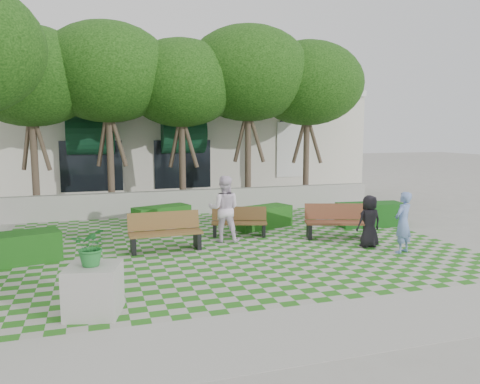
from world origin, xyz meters
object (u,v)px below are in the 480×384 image
object	(u,v)px
person_dark	(369,221)
hedge_east	(371,214)
hedge_midleft	(162,216)
person_blue	(403,222)
planter_front	(93,279)
bench_west	(165,232)
bench_east	(338,222)
hedge_midright	(262,217)
bench_mid	(239,222)
person_white	(224,209)
hedge_west	(13,249)

from	to	relation	value
person_dark	hedge_east	bearing A→B (deg)	-125.93
hedge_midleft	person_blue	bearing A→B (deg)	-44.73
planter_front	person_blue	distance (m)	7.85
bench_west	bench_east	bearing A→B (deg)	-2.54
person_dark	hedge_midright	bearing A→B (deg)	-61.93
hedge_midright	planter_front	distance (m)	7.90
bench_mid	person_white	size ratio (longest dim) A/B	0.92
hedge_midright	person_blue	bearing A→B (deg)	-59.68
bench_mid	bench_west	xyz separation A→B (m)	(-2.37, -1.00, 0.07)
planter_front	person_blue	bearing A→B (deg)	13.64
person_blue	person_white	xyz separation A→B (m)	(-4.04, 2.62, 0.14)
bench_east	person_dark	bearing A→B (deg)	-59.24
bench_mid	bench_east	bearing A→B (deg)	-5.84
bench_west	hedge_east	xyz separation A→B (m)	(6.97, 1.12, -0.10)
hedge_east	person_dark	distance (m)	3.00
bench_mid	planter_front	xyz separation A→B (m)	(-4.20, -4.98, 0.21)
bench_east	person_white	size ratio (longest dim) A/B	1.06
bench_east	hedge_midleft	distance (m)	5.76
hedge_east	hedge_midleft	size ratio (longest dim) A/B	1.17
bench_west	hedge_west	world-z (taller)	bench_west
planter_front	bench_mid	bearing A→B (deg)	49.90
hedge_west	person_white	size ratio (longest dim) A/B	1.11
planter_front	person_white	distance (m)	5.74
bench_west	person_dark	world-z (taller)	person_dark
bench_west	planter_front	xyz separation A→B (m)	(-1.83, -3.98, 0.14)
hedge_midleft	hedge_west	xyz separation A→B (m)	(-4.00, -3.42, 0.04)
bench_west	bench_mid	bearing A→B (deg)	21.90
bench_west	person_dark	size ratio (longest dim) A/B	1.35
bench_mid	hedge_midright	distance (m)	1.40
hedge_midleft	hedge_west	distance (m)	5.26
bench_east	hedge_midright	bearing A→B (deg)	146.90
bench_east	planter_front	xyz separation A→B (m)	(-6.87, -3.85, 0.15)
person_white	bench_east	bearing A→B (deg)	-171.67
hedge_west	person_blue	distance (m)	9.63
bench_west	hedge_midright	distance (m)	3.93
person_white	bench_mid	bearing A→B (deg)	-121.08
planter_front	hedge_midleft	bearing A→B (deg)	73.00
person_blue	person_dark	size ratio (longest dim) A/B	1.12
person_blue	bench_east	bearing A→B (deg)	-93.56
bench_west	person_white	world-z (taller)	person_white
bench_east	bench_mid	size ratio (longest dim) A/B	1.15
hedge_midright	person_white	bearing A→B (deg)	-139.74
bench_west	person_blue	world-z (taller)	person_blue
person_blue	person_dark	distance (m)	0.92
bench_mid	hedge_midright	size ratio (longest dim) A/B	0.87
hedge_midright	hedge_west	distance (m)	7.36
person_dark	bench_west	bearing A→B (deg)	-16.18
hedge_west	person_blue	size ratio (longest dim) A/B	1.31
hedge_east	person_blue	world-z (taller)	person_blue
bench_mid	person_blue	size ratio (longest dim) A/B	1.08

